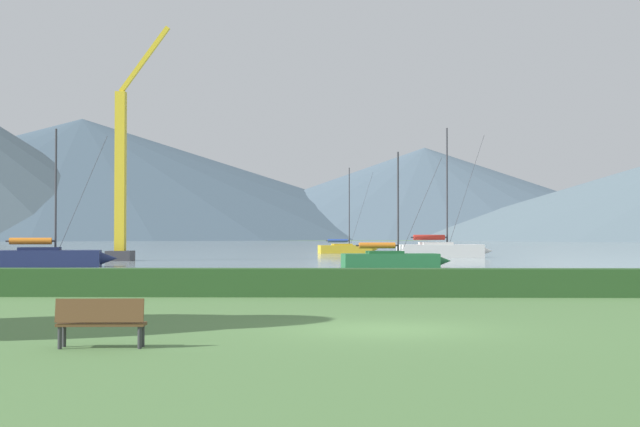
% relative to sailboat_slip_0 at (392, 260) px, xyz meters
% --- Properties ---
extents(ground_plane, '(1000.00, 1000.00, 0.00)m').
position_rel_sailboat_slip_0_xyz_m(ground_plane, '(-2.18, -36.40, -0.56)').
color(ground_plane, '#517A42').
extents(harbor_water, '(320.00, 246.00, 0.00)m').
position_rel_sailboat_slip_0_xyz_m(harbor_water, '(-2.18, 100.60, -0.56)').
color(harbor_water, '#8C9EA3').
rests_on(harbor_water, ground_plane).
extents(hedge_line, '(80.00, 1.20, 0.96)m').
position_rel_sailboat_slip_0_xyz_m(hedge_line, '(-2.18, -25.40, -0.08)').
color(hedge_line, '#284C23').
rests_on(hedge_line, ground_plane).
extents(sailboat_slip_0, '(6.98, 2.85, 7.28)m').
position_rel_sailboat_slip_0_xyz_m(sailboat_slip_0, '(0.00, 0.00, 0.00)').
color(sailboat_slip_0, '#236B38').
rests_on(sailboat_slip_0, harbor_water).
extents(sailboat_slip_3, '(6.79, 3.07, 9.47)m').
position_rel_sailboat_slip_0_xyz_m(sailboat_slip_3, '(-2.65, 44.09, 0.00)').
color(sailboat_slip_3, gold).
rests_on(sailboat_slip_3, harbor_water).
extents(sailboat_slip_5, '(8.93, 3.94, 11.82)m').
position_rel_sailboat_slip_0_xyz_m(sailboat_slip_5, '(5.98, 26.43, 0.17)').
color(sailboat_slip_5, white).
rests_on(sailboat_slip_5, harbor_water).
extents(sailboat_slip_6, '(8.21, 3.63, 9.05)m').
position_rel_sailboat_slip_0_xyz_m(sailboat_slip_6, '(-22.29, 2.22, 0.10)').
color(sailboat_slip_6, navy).
rests_on(sailboat_slip_6, harbor_water).
extents(park_bench_near_path, '(1.68, 0.56, 0.95)m').
position_rel_sailboat_slip_0_xyz_m(park_bench_near_path, '(-7.68, -39.97, -0.03)').
color(park_bench_near_path, brown).
rests_on(park_bench_near_path, ground_plane).
extents(dock_crane, '(4.95, 2.00, 18.95)m').
position_rel_sailboat_slip_0_xyz_m(dock_crane, '(-20.79, 16.20, 5.49)').
color(dock_crane, '#333338').
rests_on(dock_crane, ground_plane).
extents(distant_hill_west_ridge, '(232.08, 232.08, 41.07)m').
position_rel_sailboat_slip_0_xyz_m(distant_hill_west_ridge, '(34.41, 358.04, 19.98)').
color(distant_hill_west_ridge, '#4C6070').
rests_on(distant_hill_west_ridge, ground_plane).
extents(distant_hill_east_ridge, '(353.65, 353.65, 56.27)m').
position_rel_sailboat_slip_0_xyz_m(distant_hill_east_ridge, '(-125.17, 371.39, 27.57)').
color(distant_hill_east_ridge, '#425666').
rests_on(distant_hill_east_ridge, ground_plane).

